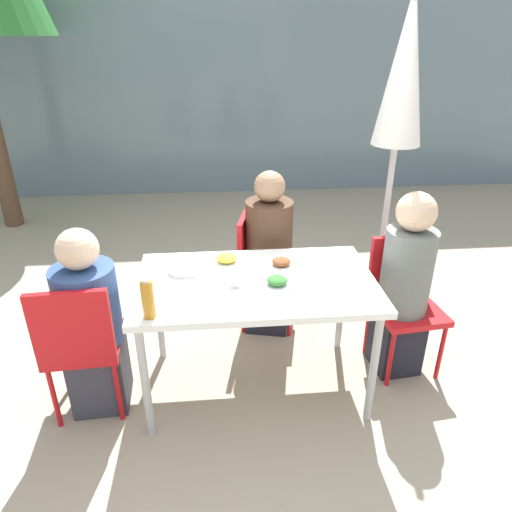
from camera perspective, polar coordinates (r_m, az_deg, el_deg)
name	(u,v)px	position (r m, az deg, el deg)	size (l,w,h in m)	color
ground_plane	(256,384)	(3.00, 0.00, -15.70)	(24.00, 24.00, 0.00)	tan
building_facade	(227,77)	(6.33, -3.59, 21.40)	(10.00, 0.20, 3.00)	slate
dining_table	(256,290)	(2.59, 0.00, -4.24)	(1.34, 0.80, 0.75)	white
chair_left	(80,340)	(2.68, -21.09, -9.79)	(0.42, 0.42, 0.86)	red
person_left	(92,327)	(2.72, -19.82, -8.40)	(0.34, 0.34, 1.12)	#383842
chair_right	(403,293)	(3.07, 17.92, -4.45)	(0.44, 0.44, 0.86)	red
person_right	(404,289)	(2.94, 18.01, -3.92)	(0.30, 0.30, 1.21)	black
chair_far	(258,262)	(3.31, 0.30, -0.74)	(0.48, 0.48, 0.86)	red
person_far	(269,258)	(3.23, 1.60, -0.20)	(0.35, 0.35, 1.19)	black
closed_umbrella	(402,88)	(3.28, 17.83, 19.37)	(0.36, 0.36, 2.30)	#333333
plate_0	(227,260)	(2.74, -3.69, -0.52)	(0.22, 0.22, 0.06)	white
plate_1	(281,264)	(2.70, 3.16, -0.95)	(0.20, 0.20, 0.06)	white
plate_2	(277,283)	(2.49, 2.64, -3.35)	(0.21, 0.21, 0.06)	white
bottle	(148,299)	(2.25, -13.37, -5.20)	(0.06, 0.06, 0.21)	#B7751E
drinking_cup	(235,279)	(2.48, -2.60, -2.87)	(0.07, 0.07, 0.09)	white
salad_bowl	(185,267)	(2.67, -8.91, -1.37)	(0.19, 0.19, 0.06)	white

